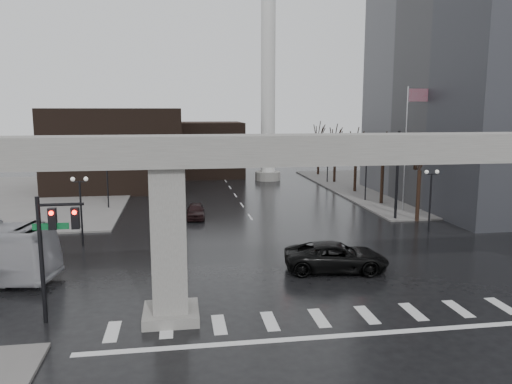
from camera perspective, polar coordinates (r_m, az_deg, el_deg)
ground at (r=25.68m, az=6.59°, el=-13.23°), size 160.00×160.00×0.00m
sidewalk_ne at (r=67.89m, az=19.78°, el=0.57°), size 28.00×36.00×0.15m
sidewalk_nw at (r=62.73m, az=-26.92°, el=-0.59°), size 28.00×36.00×0.15m
elevated_guideway at (r=24.27m, az=9.78°, el=2.23°), size 48.00×2.60×8.70m
building_far_left at (r=65.42m, az=-15.55°, el=4.81°), size 16.00×14.00×10.00m
building_far_mid at (r=75.17m, az=-5.49°, el=4.90°), size 10.00×10.00×8.00m
smokestack at (r=70.02m, az=1.39°, el=12.26°), size 3.60×3.60×30.00m
signal_mast_arm at (r=44.58m, az=11.47°, el=4.04°), size 12.12×0.43×8.00m
signal_left_pole at (r=24.70m, az=-22.23°, el=-4.85°), size 2.30×0.30×6.00m
flagpole_assembly at (r=49.88m, az=17.09°, el=6.32°), size 2.06×0.12×12.00m
lamp_right_0 at (r=42.37m, az=19.35°, el=0.21°), size 1.22×0.32×5.11m
lamp_right_1 at (r=54.97m, az=12.48°, el=2.52°), size 1.22×0.32×5.11m
lamp_right_2 at (r=68.12m, az=8.20°, el=3.93°), size 1.22×0.32×5.11m
lamp_left_0 at (r=38.01m, az=-19.42°, el=-0.80°), size 1.22×0.32×5.11m
lamp_left_1 at (r=51.69m, az=-16.66°, el=1.92°), size 1.22×0.32×5.11m
lamp_left_2 at (r=65.50m, az=-15.05°, el=3.49°), size 1.22×0.32×5.11m
tree_right_0 at (r=46.46m, az=18.10°, el=0.19°), size 1.09×1.58×7.50m
tree_right_1 at (r=53.62m, az=14.25°, el=1.61°), size 1.09×1.61×7.67m
tree_right_2 at (r=60.98m, az=11.31°, el=2.69°), size 1.10×1.63×7.85m
tree_right_3 at (r=68.49m, az=9.01°, el=3.53°), size 1.11×1.66×8.02m
tree_right_4 at (r=76.10m, az=7.17°, el=4.20°), size 1.12×1.69×8.19m
pickup_truck at (r=31.39m, az=9.14°, el=-7.32°), size 6.72×3.82×1.77m
far_car at (r=45.95m, az=-6.92°, el=-2.17°), size 1.80×4.11×1.38m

